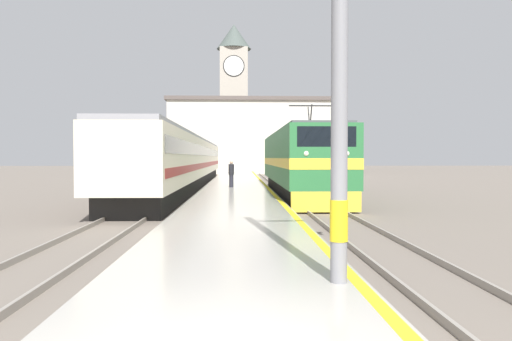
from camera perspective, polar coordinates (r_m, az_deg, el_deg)
ground_plane at (r=34.65m, az=-2.21°, el=-2.19°), size 200.00×200.00×0.00m
platform at (r=29.64m, az=-2.25°, el=-2.41°), size 4.04×140.00×0.42m
rail_track_near at (r=29.85m, az=4.60°, el=-2.73°), size 2.83×140.00×0.16m
rail_track_far at (r=29.92m, az=-9.56°, el=-2.73°), size 2.83×140.00×0.16m
locomotive_train at (r=28.65m, az=4.87°, el=0.89°), size 2.92×18.52×4.74m
passenger_train at (r=38.66m, az=-7.84°, el=1.13°), size 2.92×43.96×3.67m
catenary_mast at (r=7.61m, az=10.16°, el=17.66°), size 2.27×0.26×7.90m
person_on_platform at (r=30.34m, az=-2.84°, el=-0.33°), size 0.34×0.34×1.61m
clock_tower at (r=82.33m, az=-2.54°, el=8.87°), size 5.56×5.56×23.86m
station_building at (r=68.68m, az=-0.40°, el=3.95°), size 23.18×6.97×10.26m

